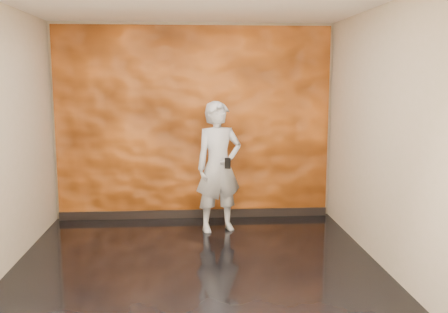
# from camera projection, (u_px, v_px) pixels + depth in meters

# --- Properties ---
(room) EXTENTS (4.02, 4.02, 2.81)m
(room) POSITION_uv_depth(u_px,v_px,m) (196.00, 138.00, 5.21)
(room) COLOR black
(room) RESTS_ON ground
(feature_wall) EXTENTS (3.90, 0.06, 2.75)m
(feature_wall) POSITION_uv_depth(u_px,v_px,m) (194.00, 124.00, 7.14)
(feature_wall) COLOR orange
(feature_wall) RESTS_ON ground
(baseboard) EXTENTS (3.90, 0.04, 0.12)m
(baseboard) POSITION_uv_depth(u_px,v_px,m) (195.00, 214.00, 7.31)
(baseboard) COLOR black
(baseboard) RESTS_ON ground
(man) EXTENTS (0.72, 0.58, 1.73)m
(man) POSITION_uv_depth(u_px,v_px,m) (219.00, 167.00, 6.59)
(man) COLOR #9499A2
(man) RESTS_ON ground
(phone) EXTENTS (0.08, 0.04, 0.14)m
(phone) POSITION_uv_depth(u_px,v_px,m) (228.00, 163.00, 6.34)
(phone) COLOR black
(phone) RESTS_ON man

